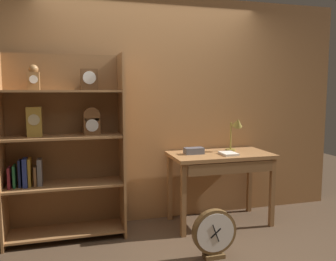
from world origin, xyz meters
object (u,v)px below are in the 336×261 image
object	(u,v)px
toolbox_small	(194,151)
bookshelf	(62,148)
open_repair_manual	(229,154)
round_clock_large	(214,233)
workbench	(221,163)
desk_lamp	(236,128)

from	to	relation	value
toolbox_small	bookshelf	bearing A→B (deg)	178.21
bookshelf	open_repair_manual	distance (m)	1.78
open_repair_manual	round_clock_large	bearing A→B (deg)	-123.50
open_repair_manual	workbench	bearing A→B (deg)	120.66
workbench	round_clock_large	distance (m)	0.97
workbench	toolbox_small	bearing A→B (deg)	168.24
desk_lamp	round_clock_large	bearing A→B (deg)	-126.37
workbench	round_clock_large	bearing A→B (deg)	-118.12
workbench	toolbox_small	xyz separation A→B (m)	(-0.31, 0.06, 0.14)
bookshelf	open_repair_manual	bearing A→B (deg)	-6.22
desk_lamp	bookshelf	bearing A→B (deg)	179.93
bookshelf	toolbox_small	bearing A→B (deg)	-1.79
bookshelf	desk_lamp	distance (m)	1.95
round_clock_large	bookshelf	bearing A→B (deg)	147.06
workbench	open_repair_manual	bearing A→B (deg)	-59.92
bookshelf	desk_lamp	world-z (taller)	bookshelf
bookshelf	toolbox_small	xyz separation A→B (m)	(1.41, -0.04, -0.09)
bookshelf	toolbox_small	size ratio (longest dim) A/B	8.86
bookshelf	toolbox_small	distance (m)	1.41
bookshelf	toolbox_small	world-z (taller)	bookshelf
bookshelf	round_clock_large	bearing A→B (deg)	-32.94
workbench	desk_lamp	distance (m)	0.45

